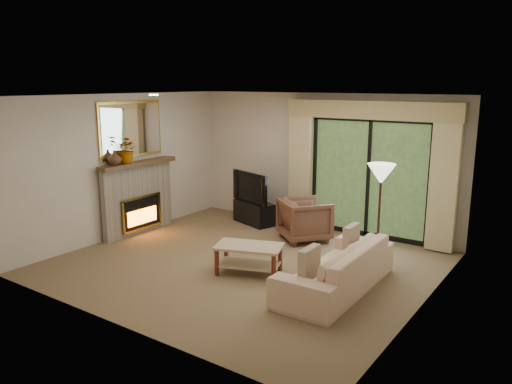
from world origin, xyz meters
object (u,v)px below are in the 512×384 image
Objects in this scene: sofa at (336,267)px; media_console at (254,213)px; coffee_table at (249,259)px; armchair at (305,220)px.

media_console is at bearing -126.74° from sofa.
armchair is at bearing 73.62° from coffee_table.
armchair is 0.37× the size of sofa.
media_console is 2.69m from coffee_table.
media_console is at bearing 103.47° from coffee_table.
media_console is 3.46m from sofa.
media_console is at bearing 23.49° from armchair.
armchair is at bearing 3.41° from media_console.
media_console is 1.09× the size of armchair.
coffee_table is at bearing -38.67° from media_console.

